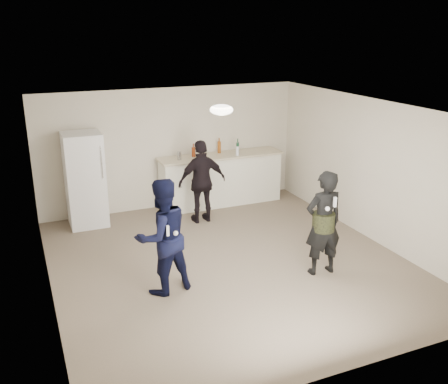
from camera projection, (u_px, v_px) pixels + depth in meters
name	position (u px, v px, depth m)	size (l,w,h in m)	color
floor	(229.00, 262.00, 8.15)	(6.00, 6.00, 0.00)	#6B5B4C
ceiling	(229.00, 109.00, 7.36)	(6.00, 6.00, 0.00)	silver
wall_back	(171.00, 148.00, 10.37)	(6.00, 6.00, 0.00)	beige
wall_front	(346.00, 273.00, 5.13)	(6.00, 6.00, 0.00)	beige
wall_left	(43.00, 215.00, 6.73)	(6.00, 6.00, 0.00)	beige
wall_right	(372.00, 171.00, 8.77)	(6.00, 6.00, 0.00)	beige
counter	(221.00, 180.00, 10.68)	(2.60, 0.56, 1.05)	white
counter_top	(221.00, 156.00, 10.50)	(2.68, 0.64, 0.04)	beige
fridge	(85.00, 180.00, 9.45)	(0.70, 0.70, 1.80)	white
fridge_handle	(102.00, 162.00, 9.10)	(0.02, 0.02, 0.60)	silver
ceiling_dome	(221.00, 110.00, 7.63)	(0.36, 0.36, 0.16)	white
shaker	(179.00, 156.00, 10.07)	(0.08, 0.08, 0.17)	#A8A9AC
man	(162.00, 237.00, 7.02)	(0.83, 0.64, 1.70)	#0E123D
woman	(323.00, 223.00, 7.56)	(0.60, 0.40, 1.65)	black
camo_shorts	(323.00, 222.00, 7.55)	(0.34, 0.34, 0.28)	#2F3618
spectator	(202.00, 182.00, 9.62)	(0.95, 0.40, 1.63)	black
remote_man	(168.00, 231.00, 6.71)	(0.04, 0.04, 0.15)	silver
nunchuk_man	(176.00, 233.00, 6.81)	(0.07, 0.07, 0.07)	white
remote_woman	(335.00, 202.00, 7.21)	(0.04, 0.04, 0.15)	silver
nunchuk_woman	(328.00, 209.00, 7.23)	(0.07, 0.07, 0.07)	white
bottle_cluster	(220.00, 150.00, 10.45)	(0.96, 0.41, 0.27)	#8D3514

